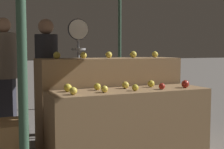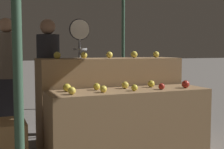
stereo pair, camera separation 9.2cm
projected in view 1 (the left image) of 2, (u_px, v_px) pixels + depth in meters
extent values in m
cylinder|color=#33513D|center=(22.00, 51.00, 2.19)|extent=(0.07, 0.07, 2.50)
cylinder|color=#33513D|center=(120.00, 49.00, 6.70)|extent=(0.07, 0.07, 2.50)
cube|color=olive|center=(130.00, 125.00, 3.51)|extent=(1.82, 0.55, 0.81)
cube|color=olive|center=(109.00, 102.00, 4.04)|extent=(1.82, 0.55, 1.14)
sphere|color=yellow|center=(73.00, 91.00, 3.09)|extent=(0.08, 0.08, 0.08)
sphere|color=yellow|center=(105.00, 89.00, 3.25)|extent=(0.07, 0.07, 0.07)
sphere|color=gold|center=(135.00, 88.00, 3.38)|extent=(0.07, 0.07, 0.07)
sphere|color=#AD281E|center=(162.00, 86.00, 3.50)|extent=(0.07, 0.07, 0.07)
sphere|color=#AD281E|center=(185.00, 84.00, 3.64)|extent=(0.09, 0.09, 0.09)
sphere|color=gold|center=(68.00, 88.00, 3.30)|extent=(0.09, 0.09, 0.09)
sphere|color=gold|center=(97.00, 87.00, 3.44)|extent=(0.08, 0.08, 0.08)
sphere|color=yellow|center=(125.00, 85.00, 3.57)|extent=(0.08, 0.08, 0.08)
sphere|color=gold|center=(151.00, 84.00, 3.70)|extent=(0.08, 0.08, 0.08)
sphere|color=gold|center=(57.00, 55.00, 3.73)|extent=(0.09, 0.09, 0.09)
sphere|color=yellow|center=(83.00, 55.00, 3.87)|extent=(0.08, 0.08, 0.08)
sphere|color=yellow|center=(109.00, 55.00, 4.00)|extent=(0.08, 0.08, 0.08)
sphere|color=gold|center=(133.00, 54.00, 4.13)|extent=(0.09, 0.09, 0.09)
sphere|color=yellow|center=(155.00, 54.00, 4.26)|extent=(0.08, 0.08, 0.08)
cylinder|color=#99999E|center=(78.00, 82.00, 4.45)|extent=(0.04, 0.04, 1.56)
cylinder|color=black|center=(78.00, 29.00, 4.38)|extent=(0.30, 0.01, 0.30)
cylinder|color=silver|center=(78.00, 29.00, 4.37)|extent=(0.28, 0.02, 0.28)
cylinder|color=#99999E|center=(79.00, 44.00, 4.38)|extent=(0.01, 0.01, 0.14)
cylinder|color=#99999E|center=(79.00, 49.00, 4.39)|extent=(0.20, 0.20, 0.03)
cube|color=#2D2D38|center=(47.00, 108.00, 4.56)|extent=(0.28, 0.21, 0.78)
cylinder|color=#232328|center=(46.00, 58.00, 4.50)|extent=(0.41, 0.41, 0.68)
sphere|color=#936B51|center=(46.00, 27.00, 4.46)|extent=(0.22, 0.22, 0.22)
cube|color=#2D2D38|center=(6.00, 104.00, 4.83)|extent=(0.33, 0.27, 0.80)
cylinder|color=#756656|center=(4.00, 56.00, 4.77)|extent=(0.50, 0.50, 0.70)
sphere|color=tan|center=(3.00, 25.00, 4.73)|extent=(0.23, 0.23, 0.23)
cube|color=#9E7547|center=(2.00, 146.00, 3.26)|extent=(0.50, 0.50, 0.50)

